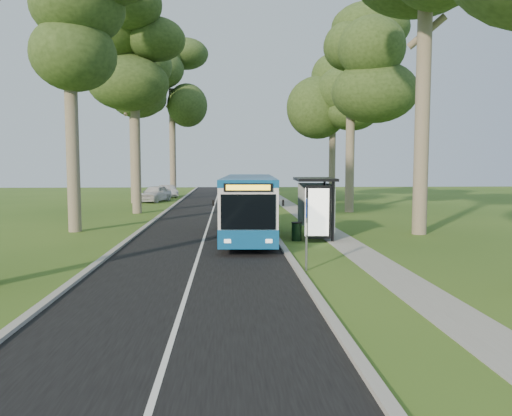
# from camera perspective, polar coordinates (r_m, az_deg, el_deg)

# --- Properties ---
(ground) EXTENTS (120.00, 120.00, 0.00)m
(ground) POSITION_cam_1_polar(r_m,az_deg,el_deg) (19.43, 3.74, -5.63)
(ground) COLOR #375A1C
(ground) RESTS_ON ground
(road) EXTENTS (7.00, 100.00, 0.02)m
(road) POSITION_cam_1_polar(r_m,az_deg,el_deg) (29.19, -5.51, -2.05)
(road) COLOR black
(road) RESTS_ON ground
(kerb_east) EXTENTS (0.25, 100.00, 0.12)m
(kerb_east) POSITION_cam_1_polar(r_m,az_deg,el_deg) (29.26, 1.35, -1.91)
(kerb_east) COLOR #9E9B93
(kerb_east) RESTS_ON ground
(kerb_west) EXTENTS (0.25, 100.00, 0.12)m
(kerb_west) POSITION_cam_1_polar(r_m,az_deg,el_deg) (29.53, -12.32, -1.96)
(kerb_west) COLOR #9E9B93
(kerb_west) RESTS_ON ground
(centre_line) EXTENTS (0.12, 100.00, 0.00)m
(centre_line) POSITION_cam_1_polar(r_m,az_deg,el_deg) (29.19, -5.51, -2.02)
(centre_line) COLOR white
(centre_line) RESTS_ON road
(footpath) EXTENTS (1.50, 100.00, 0.02)m
(footpath) POSITION_cam_1_polar(r_m,az_deg,el_deg) (29.66, 7.14, -1.95)
(footpath) COLOR gray
(footpath) RESTS_ON ground
(bus) EXTENTS (2.91, 11.38, 2.99)m
(bus) POSITION_cam_1_polar(r_m,az_deg,el_deg) (24.61, -0.80, 0.26)
(bus) COLOR white
(bus) RESTS_ON ground
(bus_stop_sign) EXTENTS (0.13, 0.35, 2.47)m
(bus_stop_sign) POSITION_cam_1_polar(r_m,az_deg,el_deg) (16.83, 5.81, -1.98)
(bus_stop_sign) COLOR gray
(bus_stop_sign) RESTS_ON ground
(bus_shelter) EXTENTS (2.03, 3.50, 2.93)m
(bus_shelter) POSITION_cam_1_polar(r_m,az_deg,el_deg) (24.12, 7.23, 1.39)
(bus_shelter) COLOR black
(bus_shelter) RESTS_ON ground
(litter_bin) EXTENTS (0.51, 0.51, 0.88)m
(litter_bin) POSITION_cam_1_polar(r_m,az_deg,el_deg) (23.51, 4.67, -2.67)
(litter_bin) COLOR black
(litter_bin) RESTS_ON ground
(car_white) EXTENTS (3.07, 5.02, 1.60)m
(car_white) POSITION_cam_1_polar(r_m,az_deg,el_deg) (48.84, -11.48, 1.63)
(car_white) COLOR silver
(car_white) RESTS_ON ground
(car_silver) EXTENTS (2.73, 4.35, 1.35)m
(car_silver) POSITION_cam_1_polar(r_m,az_deg,el_deg) (55.13, -10.07, 1.90)
(car_silver) COLOR #B0B2B8
(car_silver) RESTS_ON ground
(tree_west_b) EXTENTS (5.20, 5.20, 15.03)m
(tree_west_b) POSITION_cam_1_polar(r_m,az_deg,el_deg) (29.15, -20.65, 19.70)
(tree_west_b) COLOR #7A6B56
(tree_west_b) RESTS_ON ground
(tree_west_c) EXTENTS (5.20, 5.20, 14.85)m
(tree_west_c) POSITION_cam_1_polar(r_m,az_deg,el_deg) (38.27, -13.76, 16.04)
(tree_west_c) COLOR #7A6B56
(tree_west_c) RESTS_ON ground
(tree_west_d) EXTENTS (5.20, 5.20, 15.50)m
(tree_west_d) POSITION_cam_1_polar(r_m,az_deg,el_deg) (48.39, -13.96, 14.24)
(tree_west_d) COLOR #7A6B56
(tree_west_d) RESTS_ON ground
(tree_west_e) EXTENTS (5.20, 5.20, 16.47)m
(tree_west_e) POSITION_cam_1_polar(r_m,az_deg,el_deg) (57.93, -9.60, 13.48)
(tree_west_e) COLOR #7A6B56
(tree_west_e) RESTS_ON ground
(tree_east_c) EXTENTS (5.20, 5.20, 14.14)m
(tree_east_c) POSITION_cam_1_polar(r_m,az_deg,el_deg) (38.69, 10.84, 15.19)
(tree_east_c) COLOR #7A6B56
(tree_east_c) RESTS_ON ground
(tree_east_d) EXTENTS (5.20, 5.20, 13.64)m
(tree_east_d) POSITION_cam_1_polar(r_m,az_deg,el_deg) (50.46, 8.80, 12.38)
(tree_east_d) COLOR #7A6B56
(tree_east_d) RESTS_ON ground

